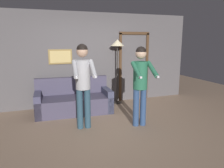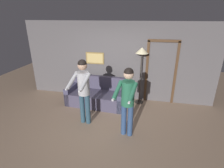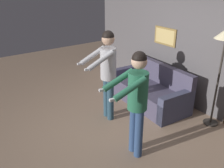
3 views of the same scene
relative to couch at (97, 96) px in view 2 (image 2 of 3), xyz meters
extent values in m
plane|color=#9F8168|center=(0.53, -1.33, -0.28)|extent=(12.00, 12.00, 0.00)
cube|color=#595557|center=(0.53, 0.64, 1.02)|extent=(6.40, 0.06, 2.60)
cube|color=olive|center=(-0.21, 0.59, 1.12)|extent=(0.63, 0.02, 0.40)
cube|color=tan|center=(-0.21, 0.58, 1.12)|extent=(0.55, 0.01, 0.32)
cube|color=#4C331E|center=(1.54, 0.59, 0.74)|extent=(0.08, 0.04, 2.04)
cube|color=#4C331E|center=(2.44, 0.59, 0.74)|extent=(0.08, 0.04, 2.04)
cube|color=#4C331E|center=(1.99, 0.59, 1.76)|extent=(0.98, 0.04, 0.08)
cube|color=#49445B|center=(0.00, -0.04, -0.07)|extent=(1.95, 0.97, 0.42)
cube|color=#49445B|center=(0.02, 0.31, 0.37)|extent=(1.91, 0.26, 0.45)
cube|color=#474561|center=(-0.87, 0.01, 0.01)|extent=(0.21, 0.86, 0.58)
cube|color=#434660|center=(0.87, -0.10, 0.01)|extent=(0.21, 0.86, 0.58)
cylinder|color=#332D28|center=(1.36, 0.38, -0.27)|extent=(0.28, 0.28, 0.02)
cylinder|color=#332D28|center=(1.36, 0.38, 0.57)|extent=(0.04, 0.04, 1.65)
cone|color=#F9EAB7|center=(1.36, 0.38, 1.49)|extent=(0.39, 0.39, 0.18)
cylinder|color=#2C4B5E|center=(-0.07, -1.11, 0.15)|extent=(0.13, 0.13, 0.85)
cylinder|color=#2C4B5E|center=(0.09, -1.13, 0.15)|extent=(0.13, 0.13, 0.85)
cylinder|color=#B2B2B7|center=(0.01, -1.12, 0.87)|extent=(0.30, 0.30, 0.60)
sphere|color=tan|center=(0.01, -1.12, 1.34)|extent=(0.23, 0.23, 0.23)
sphere|color=black|center=(0.01, -1.12, 1.38)|extent=(0.22, 0.22, 0.22)
cylinder|color=#B2B2B7|center=(-0.19, -1.34, 1.02)|extent=(0.15, 0.52, 0.32)
cube|color=white|center=(-0.21, -1.57, 0.90)|extent=(0.06, 0.15, 0.04)
cylinder|color=#B2B2B7|center=(0.15, -1.37, 1.02)|extent=(0.15, 0.52, 0.32)
cube|color=white|center=(0.13, -1.61, 0.90)|extent=(0.06, 0.15, 0.04)
cylinder|color=navy|center=(1.10, -1.39, 0.13)|extent=(0.13, 0.13, 0.82)
cylinder|color=navy|center=(1.26, -1.41, 0.13)|extent=(0.13, 0.13, 0.82)
cylinder|color=#286B4C|center=(1.18, -1.40, 0.83)|extent=(0.30, 0.30, 0.58)
sphere|color=#D8AD8E|center=(1.18, -1.40, 1.29)|extent=(0.23, 0.23, 0.23)
sphere|color=black|center=(1.18, -1.40, 1.33)|extent=(0.21, 0.21, 0.21)
cylinder|color=#286B4C|center=(0.97, -1.60, 0.99)|extent=(0.17, 0.51, 0.29)
cube|color=white|center=(0.94, -1.83, 0.88)|extent=(0.06, 0.15, 0.04)
cylinder|color=#286B4C|center=(1.31, -1.66, 0.99)|extent=(0.17, 0.51, 0.29)
cube|color=white|center=(1.27, -1.89, 0.88)|extent=(0.06, 0.15, 0.04)
camera|label=1|loc=(-0.95, -5.44, 1.56)|focal=35.00mm
camera|label=2|loc=(1.58, -4.98, 2.48)|focal=28.00mm
camera|label=3|loc=(3.64, -3.61, 2.39)|focal=40.00mm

